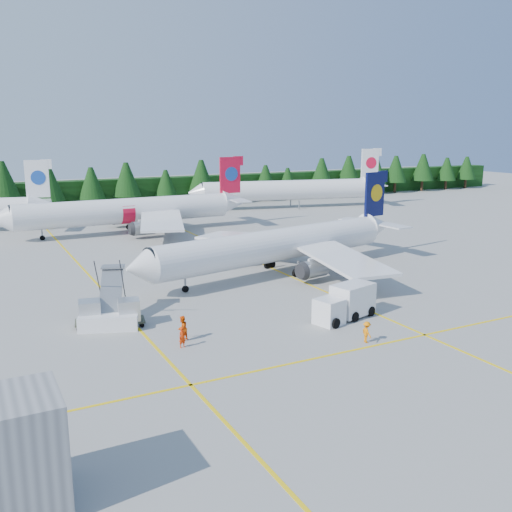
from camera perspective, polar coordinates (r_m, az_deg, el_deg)
name	(u,v)px	position (r m, az deg, el deg)	size (l,w,h in m)	color
ground	(320,324)	(48.86, 6.46, -6.81)	(320.00, 320.00, 0.00)	gray
taxi_stripe_a	(101,288)	(61.52, -15.25, -3.11)	(0.25, 120.00, 0.01)	yellow
taxi_stripe_b	(269,267)	(68.28, 1.34, -1.13)	(0.25, 120.00, 0.01)	yellow
taxi_stripe_cross	(365,348)	(44.33, 10.82, -9.01)	(80.00, 0.25, 0.01)	yellow
treeline_hedge	(102,194)	(123.64, -15.19, 5.99)	(220.00, 4.00, 6.00)	black
airliner_navy	(271,247)	(64.05, 1.46, 0.93)	(36.72, 29.92, 10.79)	white
airliner_red	(122,212)	(92.62, -13.27, 4.35)	(39.87, 32.82, 11.60)	white
airliner_far_right	(280,190)	(120.00, 2.45, 6.61)	(41.23, 11.87, 12.12)	white
airstairs	(109,316)	(49.29, -14.44, -5.81)	(5.44, 7.26, 4.30)	white
service_truck	(344,303)	(50.08, 8.84, -4.65)	(6.41, 3.66, 2.92)	white
uld_pair	(110,312)	(49.25, -14.44, -5.40)	(5.78, 3.47, 1.91)	#363B2B
crew_a	(182,338)	(43.71, -7.38, -8.09)	(0.58, 0.38, 1.59)	red
crew_b	(182,328)	(45.00, -7.39, -7.19)	(0.98, 0.76, 2.01)	#F34E05
crew_c	(367,332)	(45.14, 11.01, -7.48)	(0.70, 0.47, 1.68)	orange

